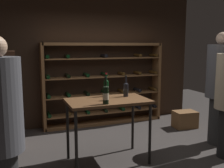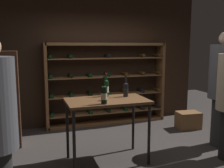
{
  "view_description": "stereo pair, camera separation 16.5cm",
  "coord_description": "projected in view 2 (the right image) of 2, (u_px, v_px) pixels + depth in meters",
  "views": [
    {
      "loc": [
        -1.59,
        -3.6,
        1.77
      ],
      "look_at": [
        -0.16,
        0.18,
        1.16
      ],
      "focal_mm": 41.03,
      "sensor_mm": 36.0,
      "label": 1
    },
    {
      "loc": [
        -1.43,
        -3.66,
        1.77
      ],
      "look_at": [
        -0.16,
        0.18,
        1.16
      ],
      "focal_mm": 41.03,
      "sensor_mm": 36.0,
      "label": 2
    }
  ],
  "objects": [
    {
      "name": "wine_bottle_red_label",
      "position": [
        106.0,
        88.0,
        4.06
      ],
      "size": [
        0.08,
        0.08,
        0.37
      ],
      "color": "black",
      "rests_on": "tasting_table"
    },
    {
      "name": "ground_plane",
      "position": [
        125.0,
        156.0,
        4.14
      ],
      "size": [
        10.0,
        10.0,
        0.0
      ],
      "primitive_type": "plane",
      "color": "#383330"
    },
    {
      "name": "wine_bottle_black_capsule",
      "position": [
        126.0,
        89.0,
        4.03
      ],
      "size": [
        0.08,
        0.08,
        0.33
      ],
      "color": "black",
      "rests_on": "tasting_table"
    },
    {
      "name": "wine_bottle_green_slim",
      "position": [
        104.0,
        94.0,
        3.52
      ],
      "size": [
        0.09,
        0.09,
        0.38
      ],
      "color": "black",
      "rests_on": "tasting_table"
    },
    {
      "name": "back_wall",
      "position": [
        94.0,
        58.0,
        5.8
      ],
      "size": [
        5.02,
        0.1,
        2.97
      ],
      "primitive_type": "cube",
      "color": "#332319",
      "rests_on": "ground"
    },
    {
      "name": "person_guest_plum_blouse",
      "position": [
        223.0,
        84.0,
        4.44
      ],
      "size": [
        0.48,
        0.48,
        2.0
      ],
      "rotation": [
        0.0,
        0.0,
        2.31
      ],
      "color": "#2C2C2C",
      "rests_on": "ground"
    },
    {
      "name": "wine_glass_stemmed_center",
      "position": [
        105.0,
        93.0,
        3.75
      ],
      "size": [
        0.08,
        0.08,
        0.14
      ],
      "color": "silver",
      "rests_on": "tasting_table"
    },
    {
      "name": "wine_rack",
      "position": [
        107.0,
        84.0,
        5.77
      ],
      "size": [
        2.74,
        0.32,
        1.83
      ],
      "color": "brown",
      "rests_on": "ground"
    },
    {
      "name": "wine_crate",
      "position": [
        188.0,
        120.0,
        5.5
      ],
      "size": [
        0.51,
        0.38,
        0.36
      ],
      "primitive_type": "cube",
      "rotation": [
        0.0,
        0.0,
        -0.09
      ],
      "color": "brown",
      "rests_on": "ground"
    },
    {
      "name": "tasting_table",
      "position": [
        107.0,
        106.0,
        3.84
      ],
      "size": [
        1.22,
        0.7,
        0.97
      ],
      "color": "brown",
      "rests_on": "ground"
    },
    {
      "name": "display_cabinet",
      "position": [
        6.0,
        100.0,
        4.43
      ],
      "size": [
        0.44,
        0.36,
        1.68
      ],
      "primitive_type": "cube",
      "color": "#4C2D1E",
      "rests_on": "ground"
    }
  ]
}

